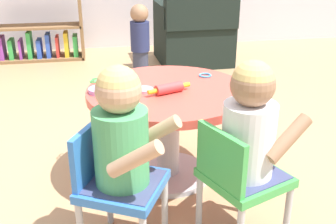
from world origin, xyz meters
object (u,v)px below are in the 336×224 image
object	(u,v)px
bookshelf_low	(38,33)
rolling_pin	(169,88)
seated_child_left	(122,132)
child_chair_left	(115,183)
toddler_standing	(140,40)
seated_child_right	(250,125)
craft_table	(168,113)
craft_scissors	(99,81)
armchair_dark	(194,33)
child_chair_right	(239,178)

from	to	relation	value
bookshelf_low	rolling_pin	xyz separation A→B (m)	(0.90, -2.61, 0.24)
seated_child_left	child_chair_left	bearing A→B (deg)	152.12
child_chair_left	bookshelf_low	world-z (taller)	bookshelf_low
toddler_standing	seated_child_right	bearing A→B (deg)	-85.87
seated_child_left	seated_child_right	world-z (taller)	same
craft_table	rolling_pin	distance (m)	0.17
craft_table	bookshelf_low	size ratio (longest dim) A/B	0.88
craft_table	bookshelf_low	xyz separation A→B (m)	(-0.91, 2.55, -0.09)
rolling_pin	craft_scissors	world-z (taller)	rolling_pin
seated_child_right	craft_scissors	world-z (taller)	seated_child_right
craft_scissors	craft_table	bearing A→B (deg)	-28.04
child_chair_left	bookshelf_low	bearing A→B (deg)	101.18
child_chair_left	armchair_dark	xyz separation A→B (m)	(0.97, 2.65, 0.00)
craft_table	armchair_dark	size ratio (longest dim) A/B	0.96
child_chair_right	craft_scissors	xyz separation A→B (m)	(-0.52, 0.74, 0.20)
child_chair_left	rolling_pin	distance (m)	0.58
child_chair_right	craft_scissors	size ratio (longest dim) A/B	3.77
seated_child_left	rolling_pin	bearing A→B (deg)	60.08
seated_child_right	rolling_pin	bearing A→B (deg)	115.63
craft_table	seated_child_left	distance (m)	0.61
toddler_standing	craft_scissors	world-z (taller)	toddler_standing
rolling_pin	seated_child_left	bearing A→B (deg)	-119.92
craft_table	armchair_dark	xyz separation A→B (m)	(0.66, 2.15, -0.06)
craft_table	child_chair_right	size ratio (longest dim) A/B	1.52
seated_child_left	armchair_dark	bearing A→B (deg)	70.72
child_chair_right	armchair_dark	xyz separation A→B (m)	(0.48, 2.70, 0.00)
child_chair_right	seated_child_right	size ratio (longest dim) A/B	1.05
seated_child_right	armchair_dark	bearing A→B (deg)	80.73
seated_child_right	craft_scissors	xyz separation A→B (m)	(-0.56, 0.72, -0.03)
child_chair_right	toddler_standing	distance (m)	2.28
rolling_pin	craft_scissors	size ratio (longest dim) A/B	1.57
seated_child_right	armchair_dark	world-z (taller)	armchair_dark
craft_table	seated_child_right	size ratio (longest dim) A/B	1.60
craft_table	child_chair_right	distance (m)	0.59
child_chair_right	rolling_pin	xyz separation A→B (m)	(-0.19, 0.50, 0.22)
craft_table	seated_child_right	bearing A→B (deg)	-67.54
seated_child_left	rolling_pin	size ratio (longest dim) A/B	2.28
craft_table	child_chair_right	xyz separation A→B (m)	(0.19, -0.56, -0.07)
craft_table	bookshelf_low	world-z (taller)	bookshelf_low
child_chair_right	seated_child_right	distance (m)	0.23
craft_table	toddler_standing	bearing A→B (deg)	87.96
child_chair_left	toddler_standing	distance (m)	2.25
seated_child_right	bookshelf_low	bearing A→B (deg)	110.13
child_chair_left	bookshelf_low	distance (m)	3.11
toddler_standing	bookshelf_low	bearing A→B (deg)	139.46
seated_child_left	craft_scissors	distance (m)	0.70
armchair_dark	rolling_pin	xyz separation A→B (m)	(-0.67, -2.21, 0.22)
armchair_dark	craft_scissors	xyz separation A→B (m)	(-1.00, -1.97, 0.20)
armchair_dark	toddler_standing	world-z (taller)	armchair_dark
bookshelf_low	toddler_standing	size ratio (longest dim) A/B	1.38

